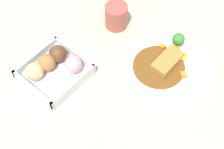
# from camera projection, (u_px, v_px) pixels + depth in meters

# --- Properties ---
(ground_plane) EXTENTS (1.60, 1.60, 0.00)m
(ground_plane) POSITION_uv_depth(u_px,v_px,m) (99.00, 77.00, 0.99)
(ground_plane) COLOR #B2A893
(curry_plate) EXTENTS (0.25, 0.25, 0.07)m
(curry_plate) POSITION_uv_depth(u_px,v_px,m) (168.00, 64.00, 1.00)
(curry_plate) COLOR white
(curry_plate) RESTS_ON ground_plane
(donut_box) EXTENTS (0.17, 0.16, 0.06)m
(donut_box) POSITION_uv_depth(u_px,v_px,m) (54.00, 68.00, 0.97)
(donut_box) COLOR silver
(donut_box) RESTS_ON ground_plane
(coffee_mug) EXTENTS (0.07, 0.07, 0.08)m
(coffee_mug) POSITION_uv_depth(u_px,v_px,m) (116.00, 16.00, 1.07)
(coffee_mug) COLOR #9E4C42
(coffee_mug) RESTS_ON ground_plane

